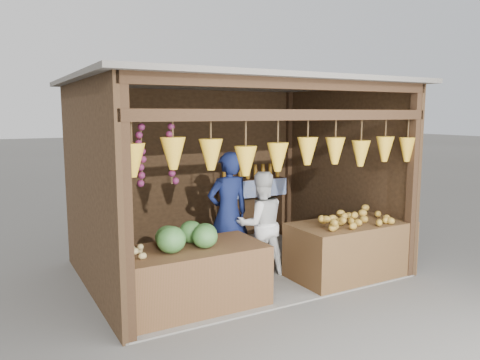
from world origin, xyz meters
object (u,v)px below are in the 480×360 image
counter_left (190,278)px  vendor_seated (111,225)px  woman_standing (261,224)px  counter_right (350,249)px  man_standing (228,214)px

counter_left → vendor_seated: vendor_seated is taller
woman_standing → vendor_seated: (-1.91, 0.47, 0.11)m
counter_right → woman_standing: (-1.05, 0.65, 0.34)m
counter_right → vendor_seated: 3.20m
counter_left → vendor_seated: size_ratio=1.56×
counter_left → counter_right: (2.33, -0.09, 0.02)m
man_standing → vendor_seated: 1.57m
counter_left → vendor_seated: bearing=121.4°
counter_left → man_standing: man_standing is taller
man_standing → vendor_seated: man_standing is taller
counter_right → woman_standing: bearing=148.2°
woman_standing → vendor_seated: bearing=-3.8°
woman_standing → vendor_seated: 1.97m
vendor_seated → woman_standing: bearing=-160.5°
man_standing → woman_standing: (0.36, -0.26, -0.13)m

